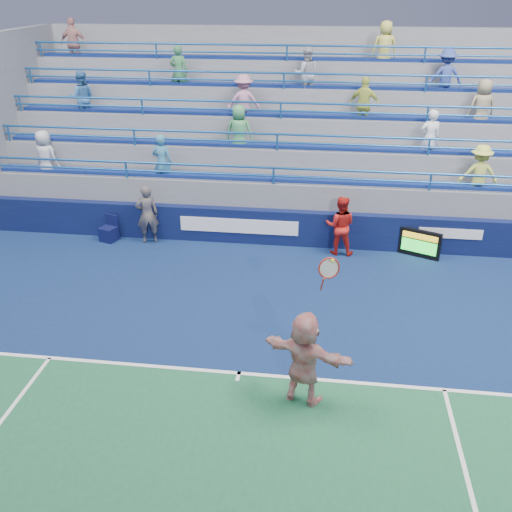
# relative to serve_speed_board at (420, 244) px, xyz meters

# --- Properties ---
(ground) EXTENTS (120.00, 120.00, 0.00)m
(ground) POSITION_rel_serve_speed_board_xyz_m (-4.34, -6.14, -0.42)
(ground) COLOR #333538
(sponsor_wall) EXTENTS (18.00, 0.32, 1.10)m
(sponsor_wall) POSITION_rel_serve_speed_board_xyz_m (-4.34, 0.36, 0.13)
(sponsor_wall) COLOR #091536
(sponsor_wall) RESTS_ON ground
(bleacher_stand) EXTENTS (18.00, 5.60, 6.13)m
(bleacher_stand) POSITION_rel_serve_speed_board_xyz_m (-4.34, 4.14, 1.13)
(bleacher_stand) COLOR slate
(bleacher_stand) RESTS_ON ground
(serve_speed_board) EXTENTS (1.15, 0.60, 0.83)m
(serve_speed_board) POSITION_rel_serve_speed_board_xyz_m (0.00, 0.00, 0.00)
(serve_speed_board) COLOR black
(serve_speed_board) RESTS_ON ground
(judge_chair) EXTENTS (0.57, 0.59, 0.81)m
(judge_chair) POSITION_rel_serve_speed_board_xyz_m (-9.37, -0.06, -0.16)
(judge_chair) COLOR #0C1039
(judge_chair) RESTS_ON ground
(tennis_player) EXTENTS (1.86, 1.12, 3.07)m
(tennis_player) POSITION_rel_serve_speed_board_xyz_m (-3.00, -6.75, 0.54)
(tennis_player) COLOR white
(tennis_player) RESTS_ON ground
(line_judge) EXTENTS (0.79, 0.66, 1.83)m
(line_judge) POSITION_rel_serve_speed_board_xyz_m (-8.11, -0.00, 0.50)
(line_judge) COLOR #141839
(line_judge) RESTS_ON ground
(ball_girl) EXTENTS (0.90, 0.72, 1.78)m
(ball_girl) POSITION_rel_serve_speed_board_xyz_m (-2.32, -0.06, 0.47)
(ball_girl) COLOR red
(ball_girl) RESTS_ON ground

